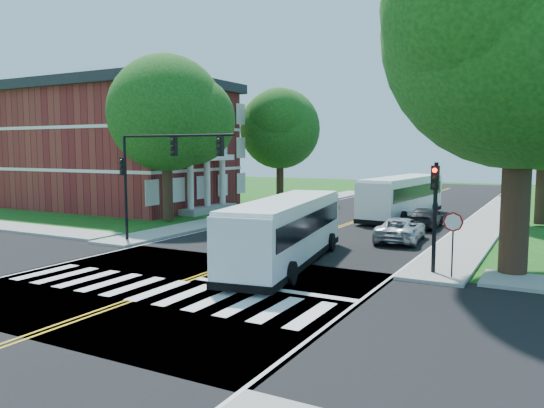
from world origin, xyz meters
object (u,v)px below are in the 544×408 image
Objects in this scene: bus_follow at (403,196)px; hatchback at (243,220)px; dark_sedan at (425,218)px; signal_nw at (158,163)px; suv at (400,229)px; signal_ne at (435,203)px; bus_lead at (286,230)px.

hatchback is at bearing 63.71° from bus_follow.
bus_follow reaches higher than dark_sedan.
signal_nw is 7.18m from hatchback.
hatchback is 11.82m from dark_sedan.
signal_ne is at bearing 109.21° from suv.
signal_nw is 19.51m from bus_follow.
bus_follow reaches higher than hatchback.
suv is at bearing 86.58° from dark_sedan.
hatchback is (-12.60, 6.00, -2.23)m from signal_ne.
signal_ne is 0.37× the size of bus_follow.
bus_follow reaches higher than suv.
signal_nw is at bearing -15.97° from bus_lead.
hatchback is at bearing 34.40° from dark_sedan.
signal_ne is 0.92× the size of suv.
bus_follow is at bearing -100.98° from bus_lead.
signal_nw is 0.63× the size of bus_lead.
signal_ne reaches higher than dark_sedan.
suv is 5.83m from dark_sedan.
signal_ne is 18.43m from bus_follow.
signal_ne is 13.71m from dark_sedan.
hatchback is 0.98× the size of dark_sedan.
bus_lead is at bearing 93.35° from bus_follow.
suv is (2.90, 8.17, -0.85)m from bus_lead.
bus_follow is (-5.79, 17.44, -1.35)m from signal_ne.
signal_nw is at bearing 29.38° from suv.
bus_follow is 10.49m from suv.
hatchback is (-6.45, 6.85, -0.80)m from bus_lead.
bus_follow is at bearing 108.37° from signal_ne.
hatchback is at bearing 154.54° from signal_ne.
signal_nw is at bearing 89.43° from hatchback.
bus_lead is (-6.14, -0.86, -1.43)m from signal_ne.
bus_lead is 2.54× the size of dark_sedan.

